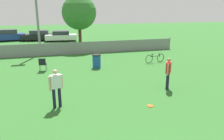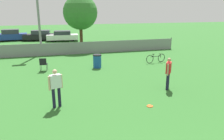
{
  "view_description": "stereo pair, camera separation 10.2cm",
  "coord_description": "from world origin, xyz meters",
  "px_view_note": "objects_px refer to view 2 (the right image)",
  "views": [
    {
      "loc": [
        -2.62,
        -1.89,
        3.95
      ],
      "look_at": [
        0.32,
        8.16,
        1.05
      ],
      "focal_mm": 35.0,
      "sensor_mm": 36.0,
      "label": 1
    },
    {
      "loc": [
        -2.52,
        -1.92,
        3.95
      ],
      "look_at": [
        0.32,
        8.16,
        1.05
      ],
      "focal_mm": 35.0,
      "sensor_mm": 36.0,
      "label": 2
    }
  ],
  "objects_px": {
    "parked_car_dark": "(41,35)",
    "parked_car_white": "(62,36)",
    "player_receiver_white": "(56,86)",
    "player_thrower_red": "(168,71)",
    "tree_near_pole": "(80,13)",
    "parked_car_blue": "(11,35)",
    "trash_bin": "(97,61)",
    "bicycle_sideline": "(156,58)",
    "light_pole": "(37,3)",
    "frisbee_disc": "(150,106)",
    "folding_chair_sideline": "(43,63)"
  },
  "relations": [
    {
      "from": "folding_chair_sideline",
      "to": "trash_bin",
      "type": "xyz_separation_m",
      "value": [
        3.62,
        -0.1,
        -0.04
      ]
    },
    {
      "from": "tree_near_pole",
      "to": "folding_chair_sideline",
      "type": "bearing_deg",
      "value": -114.78
    },
    {
      "from": "tree_near_pole",
      "to": "player_receiver_white",
      "type": "distance_m",
      "value": 14.48
    },
    {
      "from": "trash_bin",
      "to": "parked_car_white",
      "type": "relative_size",
      "value": 0.23
    },
    {
      "from": "bicycle_sideline",
      "to": "player_thrower_red",
      "type": "bearing_deg",
      "value": -121.09
    },
    {
      "from": "player_thrower_red",
      "to": "parked_car_blue",
      "type": "xyz_separation_m",
      "value": [
        -10.58,
        21.91,
        -0.25
      ]
    },
    {
      "from": "light_pole",
      "to": "parked_car_white",
      "type": "bearing_deg",
      "value": 73.92
    },
    {
      "from": "light_pole",
      "to": "tree_near_pole",
      "type": "xyz_separation_m",
      "value": [
        3.95,
        1.83,
        -0.86
      ]
    },
    {
      "from": "parked_car_blue",
      "to": "player_thrower_red",
      "type": "bearing_deg",
      "value": -68.85
    },
    {
      "from": "player_receiver_white",
      "to": "bicycle_sideline",
      "type": "bearing_deg",
      "value": 19.6
    },
    {
      "from": "player_receiver_white",
      "to": "parked_car_blue",
      "type": "relative_size",
      "value": 0.4
    },
    {
      "from": "parked_car_dark",
      "to": "parked_car_white",
      "type": "relative_size",
      "value": 1.12
    },
    {
      "from": "player_receiver_white",
      "to": "parked_car_white",
      "type": "distance_m",
      "value": 20.46
    },
    {
      "from": "folding_chair_sideline",
      "to": "parked_car_dark",
      "type": "distance_m",
      "value": 15.78
    },
    {
      "from": "trash_bin",
      "to": "parked_car_white",
      "type": "height_order",
      "value": "parked_car_white"
    },
    {
      "from": "trash_bin",
      "to": "parked_car_dark",
      "type": "bearing_deg",
      "value": 104.84
    },
    {
      "from": "parked_car_blue",
      "to": "parked_car_dark",
      "type": "distance_m",
      "value": 3.89
    },
    {
      "from": "parked_car_dark",
      "to": "bicycle_sideline",
      "type": "bearing_deg",
      "value": -55.6
    },
    {
      "from": "trash_bin",
      "to": "parked_car_white",
      "type": "xyz_separation_m",
      "value": [
        -1.52,
        14.51,
        0.18
      ]
    },
    {
      "from": "parked_car_white",
      "to": "player_thrower_red",
      "type": "bearing_deg",
      "value": -73.89
    },
    {
      "from": "player_receiver_white",
      "to": "player_thrower_red",
      "type": "bearing_deg",
      "value": -12.23
    },
    {
      "from": "player_thrower_red",
      "to": "bicycle_sideline",
      "type": "distance_m",
      "value": 5.86
    },
    {
      "from": "tree_near_pole",
      "to": "trash_bin",
      "type": "xyz_separation_m",
      "value": [
        -0.03,
        -8.0,
        -3.19
      ]
    },
    {
      "from": "player_thrower_red",
      "to": "parked_car_white",
      "type": "relative_size",
      "value": 0.4
    },
    {
      "from": "frisbee_disc",
      "to": "parked_car_white",
      "type": "distance_m",
      "value": 21.55
    },
    {
      "from": "parked_car_blue",
      "to": "parked_car_white",
      "type": "distance_m",
      "value": 6.84
    },
    {
      "from": "player_thrower_red",
      "to": "player_receiver_white",
      "type": "height_order",
      "value": "same"
    },
    {
      "from": "parked_car_dark",
      "to": "parked_car_white",
      "type": "bearing_deg",
      "value": -21.85
    },
    {
      "from": "player_thrower_red",
      "to": "folding_chair_sideline",
      "type": "distance_m",
      "value": 8.18
    },
    {
      "from": "frisbee_disc",
      "to": "parked_car_dark",
      "type": "distance_m",
      "value": 23.32
    },
    {
      "from": "folding_chair_sideline",
      "to": "bicycle_sideline",
      "type": "bearing_deg",
      "value": -170.78
    },
    {
      "from": "parked_car_white",
      "to": "parked_car_dark",
      "type": "bearing_deg",
      "value": 157.65
    },
    {
      "from": "folding_chair_sideline",
      "to": "parked_car_blue",
      "type": "distance_m",
      "value": 17.16
    },
    {
      "from": "trash_bin",
      "to": "player_thrower_red",
      "type": "bearing_deg",
      "value": -63.75
    },
    {
      "from": "player_receiver_white",
      "to": "parked_car_dark",
      "type": "xyz_separation_m",
      "value": [
        -1.23,
        21.76,
        -0.3
      ]
    },
    {
      "from": "bicycle_sideline",
      "to": "parked_car_dark",
      "type": "distance_m",
      "value": 17.97
    },
    {
      "from": "folding_chair_sideline",
      "to": "bicycle_sideline",
      "type": "relative_size",
      "value": 0.51
    },
    {
      "from": "bicycle_sideline",
      "to": "parked_car_white",
      "type": "height_order",
      "value": "parked_car_white"
    },
    {
      "from": "player_thrower_red",
      "to": "parked_car_dark",
      "type": "distance_m",
      "value": 22.15
    },
    {
      "from": "parked_car_blue",
      "to": "parked_car_white",
      "type": "relative_size",
      "value": 1.0
    },
    {
      "from": "tree_near_pole",
      "to": "parked_car_blue",
      "type": "height_order",
      "value": "tree_near_pole"
    },
    {
      "from": "parked_car_blue",
      "to": "parked_car_white",
      "type": "bearing_deg",
      "value": -23.17
    },
    {
      "from": "player_thrower_red",
      "to": "parked_car_dark",
      "type": "relative_size",
      "value": 0.36
    },
    {
      "from": "bicycle_sideline",
      "to": "parked_car_white",
      "type": "xyz_separation_m",
      "value": [
        -6.16,
        14.28,
        0.31
      ]
    },
    {
      "from": "parked_car_dark",
      "to": "parked_car_white",
      "type": "height_order",
      "value": "parked_car_dark"
    },
    {
      "from": "frisbee_disc",
      "to": "tree_near_pole",
      "type": "bearing_deg",
      "value": 92.97
    },
    {
      "from": "player_receiver_white",
      "to": "folding_chair_sideline",
      "type": "distance_m",
      "value": 6.05
    },
    {
      "from": "tree_near_pole",
      "to": "player_thrower_red",
      "type": "height_order",
      "value": "tree_near_pole"
    },
    {
      "from": "folding_chair_sideline",
      "to": "frisbee_disc",
      "type": "bearing_deg",
      "value": 130.62
    },
    {
      "from": "frisbee_disc",
      "to": "folding_chair_sideline",
      "type": "bearing_deg",
      "value": 122.27
    }
  ]
}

